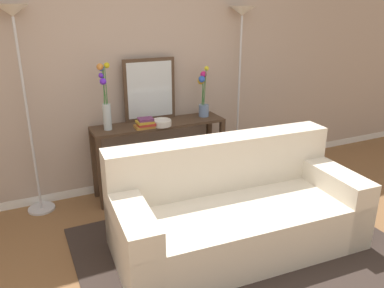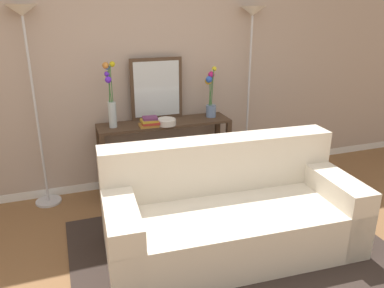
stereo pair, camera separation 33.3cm
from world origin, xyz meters
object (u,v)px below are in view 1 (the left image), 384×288
at_px(vase_short_flowers, 203,96).
at_px(vase_tall_flowers, 105,101).
at_px(couch, 235,211).
at_px(book_row_under_console, 129,192).
at_px(wall_mirror, 150,90).
at_px(fruit_bowl, 162,123).
at_px(floor_lamp_right, 241,45).
at_px(floor_lamp_left, 19,55).
at_px(book_stack, 145,123).
at_px(console_table, 160,144).

bearing_deg(vase_short_flowers, vase_tall_flowers, -178.11).
relative_size(couch, book_row_under_console, 5.09).
bearing_deg(book_row_under_console, wall_mirror, 23.80).
xyz_separation_m(fruit_bowl, book_row_under_console, (-0.36, 0.11, -0.76)).
bearing_deg(floor_lamp_right, vase_short_flowers, -172.35).
distance_m(floor_lamp_left, floor_lamp_right, 2.29).
bearing_deg(wall_mirror, fruit_bowl, -84.42).
relative_size(floor_lamp_right, wall_mirror, 2.96).
bearing_deg(book_stack, couch, -70.57).
xyz_separation_m(console_table, vase_short_flowers, (0.54, 0.03, 0.47)).
relative_size(console_table, book_row_under_console, 3.43).
bearing_deg(couch, floor_lamp_right, 57.94).
bearing_deg(wall_mirror, floor_lamp_right, -2.62).
bearing_deg(book_stack, floor_lamp_left, 168.87).
distance_m(couch, fruit_bowl, 1.24).
height_order(vase_short_flowers, fruit_bowl, vase_short_flowers).
relative_size(console_table, wall_mirror, 2.15).
height_order(book_stack, book_row_under_console, book_stack).
relative_size(wall_mirror, book_row_under_console, 1.59).
bearing_deg(couch, book_row_under_console, 115.26).
height_order(couch, book_row_under_console, couch).
relative_size(console_table, vase_short_flowers, 2.56).
xyz_separation_m(floor_lamp_right, book_row_under_console, (-1.41, -0.10, -1.47)).
relative_size(floor_lamp_right, book_stack, 9.55).
relative_size(floor_lamp_left, wall_mirror, 2.99).
bearing_deg(couch, vase_tall_flowers, 121.58).
xyz_separation_m(couch, book_row_under_console, (-0.58, 1.22, -0.25)).
height_order(floor_lamp_right, vase_short_flowers, floor_lamp_right).
bearing_deg(wall_mirror, floor_lamp_left, -177.69).
bearing_deg(floor_lamp_left, couch, -42.25).
distance_m(floor_lamp_right, vase_tall_flowers, 1.64).
distance_m(fruit_bowl, book_stack, 0.18).
bearing_deg(floor_lamp_left, vase_short_flowers, -2.15).
height_order(console_table, floor_lamp_left, floor_lamp_left).
relative_size(couch, fruit_bowl, 10.47).
xyz_separation_m(wall_mirror, vase_tall_flowers, (-0.51, -0.15, -0.03)).
bearing_deg(wall_mirror, couch, -80.00).
relative_size(console_table, fruit_bowl, 7.05).
bearing_deg(console_table, couch, -80.49).
xyz_separation_m(vase_short_flowers, book_stack, (-0.72, -0.14, -0.18)).
bearing_deg(wall_mirror, vase_short_flowers, -11.46).
height_order(floor_lamp_left, book_row_under_console, floor_lamp_left).
height_order(floor_lamp_right, book_row_under_console, floor_lamp_right).
bearing_deg(fruit_bowl, book_row_under_console, 163.04).
bearing_deg(floor_lamp_right, book_row_under_console, -175.97).
relative_size(wall_mirror, vase_short_flowers, 1.19).
bearing_deg(console_table, wall_mirror, 103.99).
bearing_deg(book_row_under_console, floor_lamp_left, 173.57).
relative_size(wall_mirror, book_stack, 3.22).
height_order(console_table, book_stack, book_stack).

